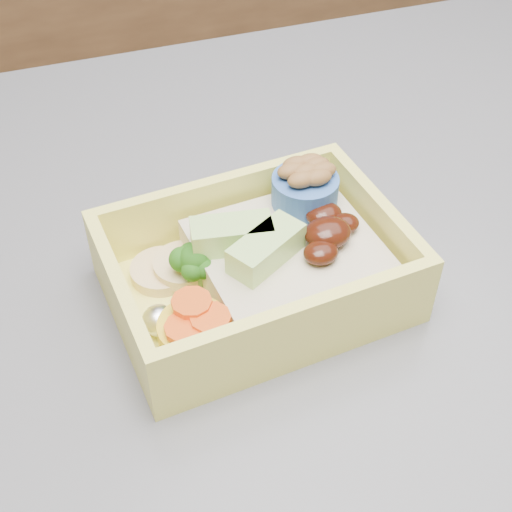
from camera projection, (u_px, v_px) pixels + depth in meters
name	position (u px, v px, depth m)	size (l,w,h in m)	color
bento_box	(263.00, 264.00, 0.48)	(0.20, 0.16, 0.07)	#F7F066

